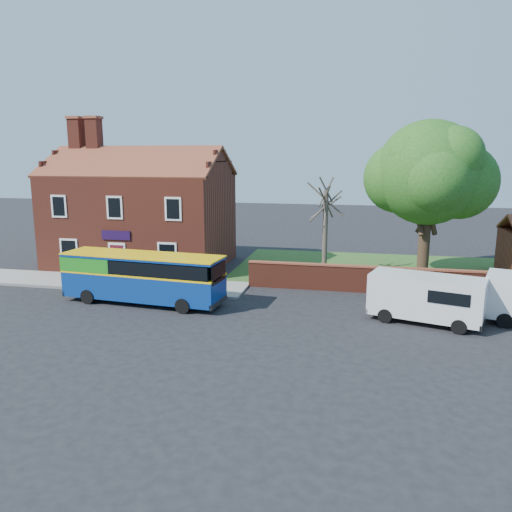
# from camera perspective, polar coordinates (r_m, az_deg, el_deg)

# --- Properties ---
(ground) EXTENTS (120.00, 120.00, 0.00)m
(ground) POSITION_cam_1_polar(r_m,az_deg,el_deg) (24.93, -8.92, -7.21)
(ground) COLOR black
(ground) RESTS_ON ground
(pavement) EXTENTS (18.00, 3.50, 0.12)m
(pavement) POSITION_cam_1_polar(r_m,az_deg,el_deg) (32.81, -16.83, -2.90)
(pavement) COLOR gray
(pavement) RESTS_ON ground
(kerb) EXTENTS (18.00, 0.15, 0.14)m
(kerb) POSITION_cam_1_polar(r_m,az_deg,el_deg) (31.34, -18.35, -3.65)
(kerb) COLOR slate
(kerb) RESTS_ON ground
(grass_strip) EXTENTS (26.00, 12.00, 0.04)m
(grass_strip) POSITION_cam_1_polar(r_m,az_deg,el_deg) (36.17, 18.70, -1.77)
(grass_strip) COLOR #426B28
(grass_strip) RESTS_ON ground
(shop_building) EXTENTS (12.30, 8.13, 10.50)m
(shop_building) POSITION_cam_1_polar(r_m,az_deg,el_deg) (37.25, -12.93, 4.22)
(shop_building) COLOR maroon
(shop_building) RESTS_ON ground
(boundary_wall) EXTENTS (22.00, 0.38, 1.60)m
(boundary_wall) POSITION_cam_1_polar(r_m,az_deg,el_deg) (30.20, 20.05, -2.87)
(boundary_wall) COLOR maroon
(boundary_wall) RESTS_ON ground
(bus) EXTENTS (9.04, 3.07, 2.71)m
(bus) POSITION_cam_1_polar(r_m,az_deg,el_deg) (27.76, -13.30, -2.14)
(bus) COLOR navy
(bus) RESTS_ON ground
(van_near) EXTENTS (5.58, 3.47, 2.29)m
(van_near) POSITION_cam_1_polar(r_m,az_deg,el_deg) (25.27, 18.89, -4.42)
(van_near) COLOR silver
(van_near) RESTS_ON ground
(large_tree) EXTENTS (8.30, 6.56, 10.12)m
(large_tree) POSITION_cam_1_polar(r_m,az_deg,el_deg) (33.71, 19.21, 8.63)
(large_tree) COLOR black
(large_tree) RESTS_ON ground
(bare_tree) EXTENTS (2.33, 2.78, 6.23)m
(bare_tree) POSITION_cam_1_polar(r_m,az_deg,el_deg) (33.06, 7.91, 3.13)
(bare_tree) COLOR #4C4238
(bare_tree) RESTS_ON ground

